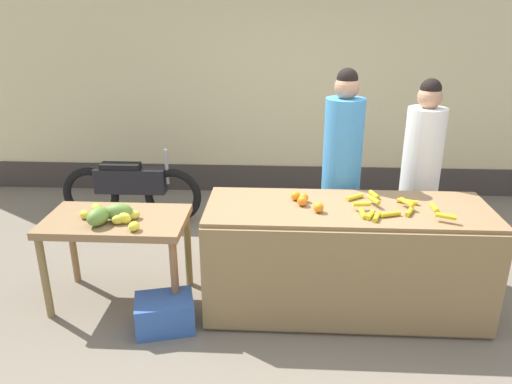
% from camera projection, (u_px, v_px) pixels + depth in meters
% --- Properties ---
extents(ground_plane, '(24.00, 24.00, 0.00)m').
position_uv_depth(ground_plane, '(305.00, 305.00, 4.11)').
color(ground_plane, '#756B5B').
extents(market_wall_back, '(9.86, 0.23, 3.26)m').
position_uv_depth(market_wall_back, '(300.00, 70.00, 6.14)').
color(market_wall_back, beige).
rests_on(market_wall_back, ground).
extents(fruit_stall_counter, '(2.20, 0.79, 0.90)m').
position_uv_depth(fruit_stall_counter, '(345.00, 259.00, 3.92)').
color(fruit_stall_counter, olive).
rests_on(fruit_stall_counter, ground).
extents(side_table_wooden, '(1.13, 0.65, 0.76)m').
position_uv_depth(side_table_wooden, '(117.00, 229.00, 3.95)').
color(side_table_wooden, olive).
rests_on(side_table_wooden, ground).
extents(banana_bunch_pile, '(0.73, 0.60, 0.07)m').
position_uv_depth(banana_bunch_pile, '(390.00, 207.00, 3.70)').
color(banana_bunch_pile, yellow).
rests_on(banana_bunch_pile, fruit_stall_counter).
extents(orange_pile, '(0.24, 0.31, 0.08)m').
position_uv_depth(orange_pile, '(305.00, 201.00, 3.79)').
color(orange_pile, orange).
rests_on(orange_pile, fruit_stall_counter).
extents(mango_papaya_pile, '(0.57, 0.46, 0.14)m').
position_uv_depth(mango_papaya_pile, '(112.00, 215.00, 3.82)').
color(mango_papaya_pile, yellow).
rests_on(mango_papaya_pile, side_table_wooden).
extents(vendor_woman_blue_shirt, '(0.34, 0.34, 1.88)m').
position_uv_depth(vendor_woman_blue_shirt, '(341.00, 174.00, 4.34)').
color(vendor_woman_blue_shirt, '#33333D').
rests_on(vendor_woman_blue_shirt, ground).
extents(vendor_woman_white_shirt, '(0.34, 0.34, 1.78)m').
position_uv_depth(vendor_woman_white_shirt, '(420.00, 178.00, 4.41)').
color(vendor_woman_white_shirt, '#33333D').
rests_on(vendor_woman_white_shirt, ground).
extents(parked_motorcycle, '(1.60, 0.18, 0.88)m').
position_uv_depth(parked_motorcycle, '(131.00, 189.00, 5.56)').
color(parked_motorcycle, black).
rests_on(parked_motorcycle, ground).
extents(produce_crate, '(0.51, 0.42, 0.26)m').
position_uv_depth(produce_crate, '(165.00, 313.00, 3.77)').
color(produce_crate, '#3359A5').
rests_on(produce_crate, ground).
extents(produce_sack, '(0.46, 0.44, 0.56)m').
position_uv_depth(produce_sack, '(227.00, 238.00, 4.65)').
color(produce_sack, maroon).
rests_on(produce_sack, ground).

